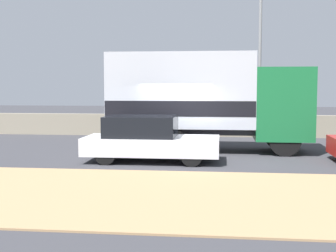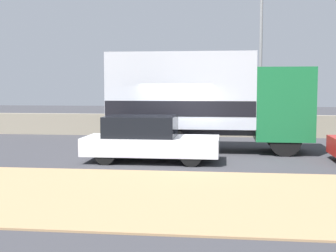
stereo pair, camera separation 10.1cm
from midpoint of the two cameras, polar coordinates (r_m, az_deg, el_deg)
ground_plane at (r=15.71m, az=0.39°, el=-3.97°), size 80.00×80.00×0.00m
dirt_shoulder_foreground at (r=10.53m, az=-2.79°, el=-8.31°), size 60.00×5.60×0.04m
stone_wall_backdrop at (r=22.63m, az=2.33°, el=0.09°), size 60.00×0.35×1.05m
street_lamp at (r=22.21m, az=11.02°, el=8.69°), size 0.56×0.28×6.75m
box_truck at (r=17.40m, az=4.22°, el=3.43°), size 7.34×2.35×3.62m
car_hatchback at (r=14.99m, az=-2.63°, el=-1.61°), size 4.29×1.79×1.47m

